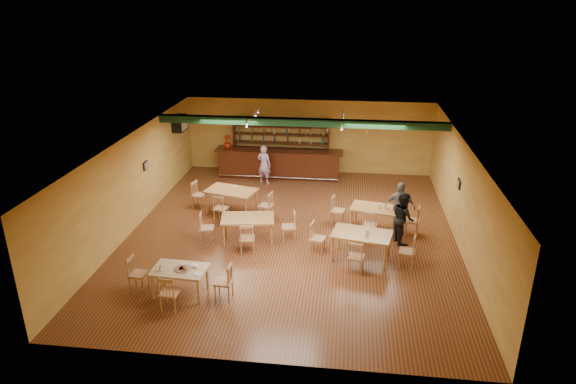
# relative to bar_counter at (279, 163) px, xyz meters

# --- Properties ---
(floor) EXTENTS (12.00, 12.00, 0.00)m
(floor) POSITION_rel_bar_counter_xyz_m (1.10, -5.15, -0.56)
(floor) COLOR #522A17
(floor) RESTS_ON ground
(ceiling_beam) EXTENTS (10.00, 0.30, 0.25)m
(ceiling_beam) POSITION_rel_bar_counter_xyz_m (1.10, -2.35, 2.31)
(ceiling_beam) COLOR #113319
(ceiling_beam) RESTS_ON ceiling
(track_rail_left) EXTENTS (0.05, 2.50, 0.05)m
(track_rail_left) POSITION_rel_bar_counter_xyz_m (-0.70, -1.75, 2.38)
(track_rail_left) COLOR silver
(track_rail_left) RESTS_ON ceiling
(track_rail_right) EXTENTS (0.05, 2.50, 0.05)m
(track_rail_right) POSITION_rel_bar_counter_xyz_m (2.50, -1.75, 2.38)
(track_rail_right) COLOR silver
(track_rail_right) RESTS_ON ceiling
(ac_unit) EXTENTS (0.34, 0.70, 0.48)m
(ac_unit) POSITION_rel_bar_counter_xyz_m (-3.70, -0.95, 1.79)
(ac_unit) COLOR silver
(ac_unit) RESTS_ON wall_left
(picture_left) EXTENTS (0.04, 0.34, 0.28)m
(picture_left) POSITION_rel_bar_counter_xyz_m (-3.87, -4.15, 1.14)
(picture_left) COLOR black
(picture_left) RESTS_ON wall_left
(picture_right) EXTENTS (0.04, 0.34, 0.28)m
(picture_right) POSITION_rel_bar_counter_xyz_m (6.07, -4.65, 1.14)
(picture_right) COLOR black
(picture_right) RESTS_ON wall_right
(bar_counter) EXTENTS (5.10, 0.85, 1.13)m
(bar_counter) POSITION_rel_bar_counter_xyz_m (0.00, 0.00, 0.00)
(bar_counter) COLOR #38190B
(bar_counter) RESTS_ON ground
(back_bar_hutch) EXTENTS (3.95, 0.40, 2.28)m
(back_bar_hutch) POSITION_rel_bar_counter_xyz_m (0.00, 0.63, 0.57)
(back_bar_hutch) COLOR #38190B
(back_bar_hutch) RESTS_ON ground
(poinsettia) EXTENTS (0.38, 0.38, 0.53)m
(poinsettia) POSITION_rel_bar_counter_xyz_m (-2.10, 0.00, 0.83)
(poinsettia) COLOR #A9250F
(poinsettia) RESTS_ON bar_counter
(dining_table_a) EXTENTS (1.85, 1.38, 0.83)m
(dining_table_a) POSITION_rel_bar_counter_xyz_m (-1.11, -3.78, -0.15)
(dining_table_a) COLOR olive
(dining_table_a) RESTS_ON ground
(dining_table_b) EXTENTS (1.62, 1.17, 0.73)m
(dining_table_b) POSITION_rel_bar_counter_xyz_m (3.65, -4.48, -0.20)
(dining_table_b) COLOR olive
(dining_table_b) RESTS_ON ground
(dining_table_c) EXTENTS (1.69, 1.18, 0.78)m
(dining_table_c) POSITION_rel_bar_counter_xyz_m (-0.14, -5.82, -0.17)
(dining_table_c) COLOR olive
(dining_table_c) RESTS_ON ground
(dining_table_d) EXTENTS (1.78, 1.27, 0.81)m
(dining_table_d) POSITION_rel_bar_counter_xyz_m (3.23, -6.53, -0.16)
(dining_table_d) COLOR olive
(dining_table_d) RESTS_ON ground
(near_table) EXTENTS (1.36, 0.91, 0.71)m
(near_table) POSITION_rel_bar_counter_xyz_m (-1.25, -8.87, -0.21)
(near_table) COLOR tan
(near_table) RESTS_ON ground
(pizza_tray) EXTENTS (0.50, 0.50, 0.01)m
(pizza_tray) POSITION_rel_bar_counter_xyz_m (-1.15, -8.87, 0.15)
(pizza_tray) COLOR silver
(pizza_tray) RESTS_ON near_table
(parmesan_shaker) EXTENTS (0.08, 0.08, 0.11)m
(parmesan_shaker) POSITION_rel_bar_counter_xyz_m (-1.67, -9.01, 0.20)
(parmesan_shaker) COLOR #EAE5C6
(parmesan_shaker) RESTS_ON near_table
(napkin_stack) EXTENTS (0.22, 0.18, 0.03)m
(napkin_stack) POSITION_rel_bar_counter_xyz_m (-0.92, -8.68, 0.16)
(napkin_stack) COLOR white
(napkin_stack) RESTS_ON near_table
(pizza_server) EXTENTS (0.33, 0.12, 0.00)m
(pizza_server) POSITION_rel_bar_counter_xyz_m (-1.01, -8.82, 0.16)
(pizza_server) COLOR silver
(pizza_server) RESTS_ON pizza_tray
(side_plate) EXTENTS (0.23, 0.23, 0.01)m
(side_plate) POSITION_rel_bar_counter_xyz_m (-0.73, -9.06, 0.15)
(side_plate) COLOR white
(side_plate) RESTS_ON near_table
(patron_bar) EXTENTS (0.64, 0.51, 1.54)m
(patron_bar) POSITION_rel_bar_counter_xyz_m (-0.48, -0.83, 0.21)
(patron_bar) COLOR #9055B8
(patron_bar) RESTS_ON ground
(patron_right_a) EXTENTS (0.78, 0.90, 1.58)m
(patron_right_a) POSITION_rel_bar_counter_xyz_m (4.45, -5.28, 0.22)
(patron_right_a) COLOR black
(patron_right_a) RESTS_ON ground
(patron_right_b) EXTENTS (0.99, 0.51, 1.61)m
(patron_right_b) POSITION_rel_bar_counter_xyz_m (4.43, -4.53, 0.24)
(patron_right_b) COLOR gray
(patron_right_b) RESTS_ON ground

